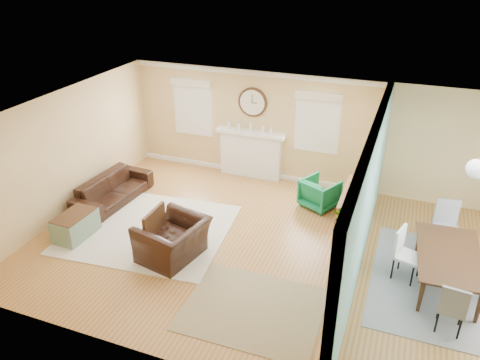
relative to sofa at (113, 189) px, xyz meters
name	(u,v)px	position (x,y,z in m)	size (l,w,h in m)	color
floor	(274,251)	(3.90, -0.55, -0.29)	(9.00, 9.00, 0.00)	#9A6126
wall_back	(315,132)	(3.90, 2.45, 1.01)	(9.00, 0.02, 2.60)	tan
wall_front	(205,297)	(3.90, -3.55, 1.01)	(9.00, 0.02, 2.60)	tan
wall_left	(67,153)	(-0.60, -0.55, 1.01)	(0.02, 6.00, 2.60)	tan
ceiling	(279,119)	(3.90, -0.55, 2.31)	(9.00, 6.00, 0.02)	white
partition	(367,194)	(5.41, -0.27, 1.06)	(0.17, 6.00, 2.60)	tan
fireplace	(251,153)	(2.40, 2.33, 0.30)	(1.70, 0.30, 1.17)	white
wall_clock	(253,102)	(2.40, 2.41, 1.56)	(0.70, 0.07, 0.70)	#492E1D
window_left	(193,103)	(0.85, 2.40, 1.37)	(1.05, 0.13, 1.42)	white
window_right	(318,118)	(3.95, 2.40, 1.37)	(1.05, 0.13, 1.42)	white
pendant	(476,169)	(6.90, -0.55, 1.91)	(0.30, 0.30, 0.55)	gold
rug_cream	(149,229)	(1.33, -0.74, -0.28)	(3.12, 2.71, 0.02)	beige
rug_jute	(253,309)	(4.05, -2.17, -0.29)	(2.13, 1.74, 0.01)	#9B8866
rug_grey	(444,285)	(6.87, -0.48, -0.29)	(2.36, 2.96, 0.01)	gray
sofa	(113,189)	(0.00, 0.00, 0.00)	(2.01, 0.78, 0.59)	black
eames_chair	(173,240)	(2.24, -1.40, 0.08)	(1.15, 1.00, 0.75)	black
green_chair	(320,193)	(4.32, 1.40, 0.03)	(0.69, 0.71, 0.65)	#166642
trunk	(75,226)	(0.14, -1.46, -0.05)	(0.55, 0.87, 0.50)	gray
credenza	(354,210)	(5.13, 0.80, 0.11)	(0.51, 1.50, 0.80)	#9B6435
tv	(357,178)	(5.11, 0.80, 0.82)	(1.08, 0.14, 0.62)	black
garden_stool	(342,246)	(5.11, -0.34, -0.02)	(0.37, 0.37, 0.54)	white
potted_plant	(345,223)	(5.11, -0.34, 0.46)	(0.39, 0.34, 0.43)	#337F33
dining_table	(448,270)	(6.87, -0.48, 0.02)	(1.79, 1.00, 0.63)	#492E1D
dining_chair_n	(447,223)	(6.83, 0.62, 0.28)	(0.50, 0.50, 0.97)	gray
dining_chair_s	(453,302)	(6.89, -1.55, 0.21)	(0.41, 0.41, 0.86)	gray
dining_chair_w	(409,251)	(6.22, -0.52, 0.26)	(0.51, 0.51, 0.93)	white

